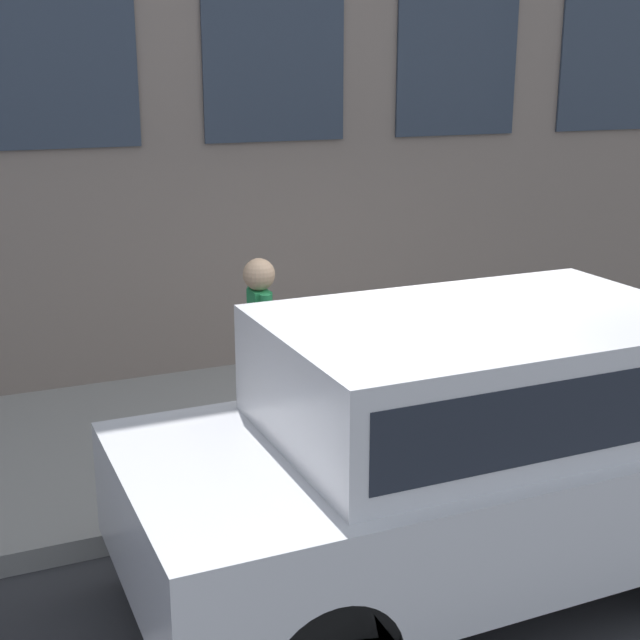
# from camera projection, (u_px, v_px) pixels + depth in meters

# --- Properties ---
(ground_plane) EXTENTS (80.00, 80.00, 0.00)m
(ground_plane) POSITION_uv_depth(u_px,v_px,m) (419.00, 490.00, 7.00)
(ground_plane) COLOR #2D2D30
(sidewalk) EXTENTS (3.07, 60.00, 0.16)m
(sidewalk) POSITION_uv_depth(u_px,v_px,m) (337.00, 414.00, 8.33)
(sidewalk) COLOR gray
(sidewalk) RESTS_ON ground_plane
(fire_hydrant) EXTENTS (0.38, 0.48, 0.80)m
(fire_hydrant) POSITION_uv_depth(u_px,v_px,m) (379.00, 403.00, 7.24)
(fire_hydrant) COLOR red
(fire_hydrant) RESTS_ON sidewalk
(person) EXTENTS (0.39, 0.26, 1.60)m
(person) POSITION_uv_depth(u_px,v_px,m) (260.00, 336.00, 7.13)
(person) COLOR #232328
(person) RESTS_ON sidewalk
(parked_truck_silver_near) EXTENTS (1.91, 4.21, 1.78)m
(parked_truck_silver_near) POSITION_uv_depth(u_px,v_px,m) (472.00, 435.00, 5.49)
(parked_truck_silver_near) COLOR black
(parked_truck_silver_near) RESTS_ON ground_plane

